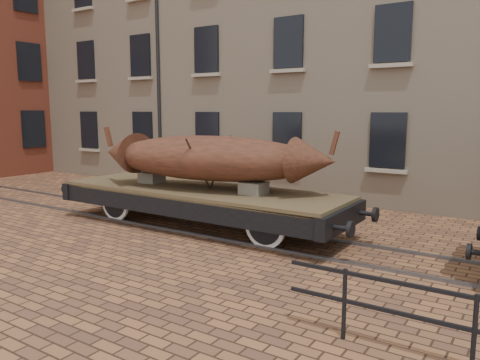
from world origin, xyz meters
The scene contains 4 objects.
ground centered at (0.00, 0.00, 0.00)m, with size 90.00×90.00×0.00m, color brown.
rail_track centered at (0.00, 0.00, 0.03)m, with size 30.00×1.52×0.06m.
flatcar_wagon centered at (-2.52, 0.00, 0.85)m, with size 9.07×2.46×1.37m.
iron_boat centered at (-2.14, 0.00, 1.89)m, with size 6.64×2.81×1.59m.
Camera 1 is at (5.14, -9.63, 3.12)m, focal length 35.00 mm.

